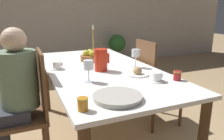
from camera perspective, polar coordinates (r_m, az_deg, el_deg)
ground_plane at (r=2.40m, az=-2.86°, el=-17.39°), size 20.00×20.00×0.00m
wall_back at (r=5.21m, az=-16.00°, el=14.73°), size 10.00×0.06×2.60m
dining_table at (r=2.12m, az=-3.10°, el=-1.82°), size 0.97×1.95×0.77m
chair_person_side at (r=1.97m, az=-20.66°, el=-9.27°), size 0.42×0.42×0.99m
chair_opposite at (r=2.52m, az=10.70°, el=-3.19°), size 0.42×0.42×0.99m
person_seated at (r=1.92m, az=-24.04°, el=-4.35°), size 0.39×0.41×1.18m
red_pitcher at (r=1.96m, az=-2.91°, el=2.68°), size 0.14×0.12×0.20m
wine_glass_water at (r=2.09m, az=6.20°, el=4.18°), size 0.08×0.08×0.18m
wine_glass_juice at (r=1.65m, az=-6.17°, el=1.00°), size 0.08×0.08×0.17m
teacup_near_person at (r=1.71m, az=11.64°, el=-1.98°), size 0.13×0.13×0.07m
teacup_across at (r=2.09m, az=-14.16°, el=1.01°), size 0.13×0.13×0.07m
serving_tray at (r=1.35m, az=1.41°, el=-7.08°), size 0.31×0.31×0.03m
bread_plate at (r=1.85m, az=6.65°, el=-0.71°), size 0.19×0.19×0.07m
jam_jar_amber at (r=1.21m, az=-7.65°, el=-8.70°), size 0.06×0.06×0.07m
jam_jar_red at (r=1.78m, az=16.67°, el=-1.33°), size 0.06×0.06×0.07m
fruit_bowl at (r=2.38m, az=-5.43°, el=3.58°), size 0.23×0.23×0.12m
candlestick_tall at (r=2.68m, az=-4.91°, el=6.97°), size 0.06×0.06×0.36m
potted_plant at (r=5.33m, az=1.35°, el=6.45°), size 0.41×0.41×0.74m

